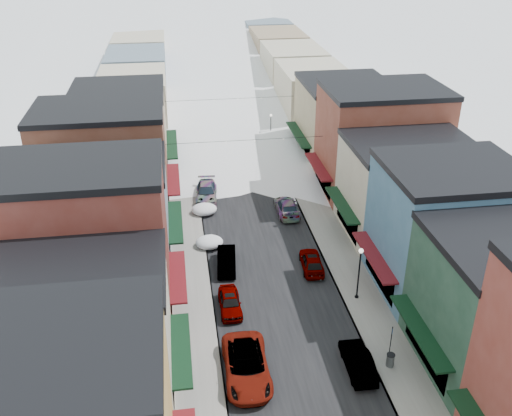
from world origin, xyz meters
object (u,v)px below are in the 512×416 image
object	(u,v)px
car_green_sedan	(358,361)
streetlamp_near	(359,267)
car_white_suv	(246,366)
trash_can	(390,360)
car_dark_hatch	(227,261)
car_silver_sedan	(230,302)

from	to	relation	value
car_green_sedan	streetlamp_near	xyz separation A→B (m)	(2.31, 7.58, 2.23)
car_green_sedan	streetlamp_near	distance (m)	8.23
car_green_sedan	streetlamp_near	size ratio (longest dim) A/B	1.00
car_white_suv	car_green_sedan	world-z (taller)	car_white_suv
trash_can	car_white_suv	bearing A→B (deg)	176.40
car_white_suv	streetlamp_near	world-z (taller)	streetlamp_near
car_dark_hatch	car_green_sedan	world-z (taller)	car_green_sedan
car_white_suv	car_green_sedan	distance (m)	7.37
car_white_suv	car_green_sedan	xyz separation A→B (m)	(7.35, -0.50, -0.14)
car_silver_sedan	car_white_suv	bearing A→B (deg)	-87.77
car_dark_hatch	streetlamp_near	xyz separation A→B (m)	(9.66, -5.88, 2.23)
car_green_sedan	trash_can	bearing A→B (deg)	178.55
car_dark_hatch	streetlamp_near	size ratio (longest dim) A/B	0.99
car_white_suv	car_dark_hatch	xyz separation A→B (m)	(0.00, 12.96, -0.14)
car_silver_sedan	trash_can	xyz separation A→B (m)	(9.87, -7.77, -0.06)
car_white_suv	car_dark_hatch	world-z (taller)	car_white_suv
car_silver_sedan	car_green_sedan	bearing A→B (deg)	-45.33
car_green_sedan	car_silver_sedan	bearing A→B (deg)	-43.74
car_green_sedan	car_dark_hatch	bearing A→B (deg)	-60.13
car_silver_sedan	car_dark_hatch	bearing A→B (deg)	86.44
car_white_suv	car_dark_hatch	distance (m)	12.96
car_white_suv	car_silver_sedan	distance (m)	7.18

